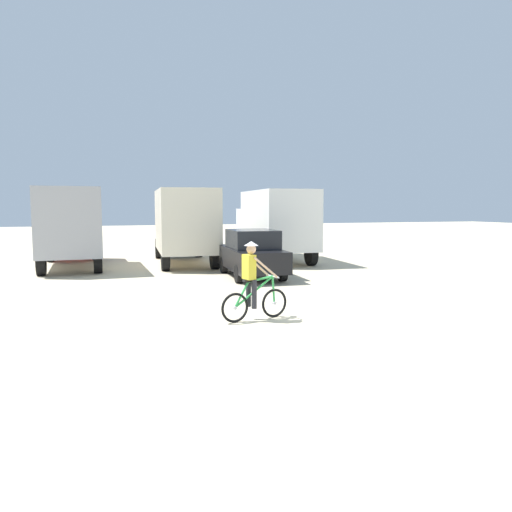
# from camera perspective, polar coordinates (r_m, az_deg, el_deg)

# --- Properties ---
(ground_plane) EXTENTS (120.00, 120.00, 0.00)m
(ground_plane) POSITION_cam_1_polar(r_m,az_deg,el_deg) (11.43, 8.66, -7.33)
(ground_plane) COLOR beige
(box_truck_grey_hauler) EXTENTS (2.45, 6.77, 3.35)m
(box_truck_grey_hauler) POSITION_cam_1_polar(r_m,az_deg,el_deg) (22.04, -21.11, 3.57)
(box_truck_grey_hauler) COLOR #9E9EA3
(box_truck_grey_hauler) RESTS_ON ground
(box_truck_cream_rv) EXTENTS (2.86, 6.90, 3.35)m
(box_truck_cream_rv) POSITION_cam_1_polar(r_m,az_deg,el_deg) (22.21, -8.50, 3.91)
(box_truck_cream_rv) COLOR beige
(box_truck_cream_rv) RESTS_ON ground
(box_truck_white_box) EXTENTS (2.83, 6.90, 3.35)m
(box_truck_white_box) POSITION_cam_1_polar(r_m,az_deg,el_deg) (23.26, 2.20, 4.05)
(box_truck_white_box) COLOR white
(box_truck_white_box) RESTS_ON ground
(sedan_parked) EXTENTS (2.03, 4.30, 1.76)m
(sedan_parked) POSITION_cam_1_polar(r_m,az_deg,el_deg) (17.78, -0.52, 0.31)
(sedan_parked) COLOR black
(sedan_parked) RESTS_ON ground
(cyclist_orange_shirt) EXTENTS (1.71, 0.57, 1.82)m
(cyclist_orange_shirt) POSITION_cam_1_polar(r_m,az_deg,el_deg) (10.99, -0.38, -3.30)
(cyclist_orange_shirt) COLOR black
(cyclist_orange_shirt) RESTS_ON ground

